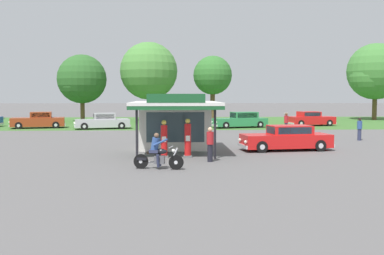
# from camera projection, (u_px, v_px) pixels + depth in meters

# --- Properties ---
(ground_plane) EXTENTS (300.00, 300.00, 0.00)m
(ground_plane) POSITION_uv_depth(u_px,v_px,m) (165.00, 158.00, 22.64)
(ground_plane) COLOR #5B5959
(grass_verge_strip) EXTENTS (120.00, 24.00, 0.01)m
(grass_verge_strip) POSITION_uv_depth(u_px,v_px,m) (168.00, 122.00, 52.52)
(grass_verge_strip) COLOR #3D6B2D
(grass_verge_strip) RESTS_ON ground
(service_station_kiosk) EXTENTS (4.81, 6.65, 3.27)m
(service_station_kiosk) POSITION_uv_depth(u_px,v_px,m) (175.00, 121.00, 26.31)
(service_station_kiosk) COLOR silver
(service_station_kiosk) RESTS_ON ground
(gas_pump_nearside) EXTENTS (0.44, 0.44, 1.93)m
(gas_pump_nearside) POSITION_uv_depth(u_px,v_px,m) (164.00, 140.00, 22.88)
(gas_pump_nearside) COLOR slate
(gas_pump_nearside) RESTS_ON ground
(gas_pump_offside) EXTENTS (0.44, 0.44, 2.00)m
(gas_pump_offside) POSITION_uv_depth(u_px,v_px,m) (188.00, 140.00, 22.94)
(gas_pump_offside) COLOR slate
(gas_pump_offside) RESTS_ON ground
(motorcycle_with_rider) EXTENTS (2.18, 0.80, 1.58)m
(motorcycle_with_rider) POSITION_uv_depth(u_px,v_px,m) (158.00, 154.00, 19.29)
(motorcycle_with_rider) COLOR black
(motorcycle_with_rider) RESTS_ON ground
(featured_classic_sedan) EXTENTS (5.48, 2.44, 1.45)m
(featured_classic_sedan) POSITION_uv_depth(u_px,v_px,m) (286.00, 139.00, 25.88)
(featured_classic_sedan) COLOR red
(featured_classic_sedan) RESTS_ON ground
(parked_car_back_row_centre_left) EXTENTS (5.38, 2.87, 1.57)m
(parked_car_back_row_centre_left) POSITION_uv_depth(u_px,v_px,m) (39.00, 121.00, 43.22)
(parked_car_back_row_centre_left) COLOR #993819
(parked_car_back_row_centre_left) RESTS_ON ground
(parked_car_back_row_far_right) EXTENTS (5.75, 3.15, 1.54)m
(parked_car_back_row_far_right) POSITION_uv_depth(u_px,v_px,m) (241.00, 120.00, 43.79)
(parked_car_back_row_far_right) COLOR #2D844C
(parked_car_back_row_far_right) RESTS_ON ground
(parked_car_back_row_right) EXTENTS (5.33, 2.46, 1.53)m
(parked_car_back_row_right) POSITION_uv_depth(u_px,v_px,m) (170.00, 121.00, 42.57)
(parked_car_back_row_right) COLOR #993819
(parked_car_back_row_right) RESTS_ON ground
(parked_car_second_row_spare) EXTENTS (5.02, 2.59, 1.49)m
(parked_car_second_row_spare) POSITION_uv_depth(u_px,v_px,m) (311.00, 119.00, 46.43)
(parked_car_second_row_spare) COLOR red
(parked_car_second_row_spare) RESTS_ON ground
(parked_car_back_row_centre) EXTENTS (5.44, 2.87, 1.50)m
(parked_car_back_row_centre) POSITION_uv_depth(u_px,v_px,m) (103.00, 122.00, 42.18)
(parked_car_back_row_centre) COLOR #B7B7BC
(parked_car_back_row_centre) RESTS_ON ground
(bystander_standing_back_lot) EXTENTS (0.34, 0.34, 1.67)m
(bystander_standing_back_lot) POSITION_uv_depth(u_px,v_px,m) (210.00, 144.00, 21.40)
(bystander_standing_back_lot) COLOR black
(bystander_standing_back_lot) RESTS_ON ground
(bystander_leaning_by_kiosk) EXTENTS (0.35, 0.35, 1.61)m
(bystander_leaning_by_kiosk) POSITION_uv_depth(u_px,v_px,m) (360.00, 128.00, 31.45)
(bystander_leaning_by_kiosk) COLOR #2D3351
(bystander_leaning_by_kiosk) RESTS_ON ground
(bystander_chatting_near_pumps) EXTENTS (0.38, 0.38, 1.73)m
(bystander_chatting_near_pumps) POSITION_uv_depth(u_px,v_px,m) (286.00, 122.00, 37.10)
(bystander_chatting_near_pumps) COLOR #2D3351
(bystander_chatting_near_pumps) RESTS_ON ground
(tree_oak_left) EXTENTS (4.77, 4.77, 8.01)m
(tree_oak_left) POSITION_uv_depth(u_px,v_px,m) (213.00, 76.00, 54.84)
(tree_oak_left) COLOR brown
(tree_oak_left) RESTS_ON ground
(tree_oak_far_right) EXTENTS (7.18, 7.18, 9.79)m
(tree_oak_far_right) POSITION_uv_depth(u_px,v_px,m) (374.00, 73.00, 56.80)
(tree_oak_far_right) COLOR brown
(tree_oak_far_right) RESTS_ON ground
(tree_oak_distant_spare) EXTENTS (7.04, 7.04, 9.67)m
(tree_oak_distant_spare) POSITION_uv_depth(u_px,v_px,m) (150.00, 72.00, 54.76)
(tree_oak_distant_spare) COLOR brown
(tree_oak_distant_spare) RESTS_ON ground
(tree_oak_centre) EXTENTS (5.88, 5.88, 8.06)m
(tree_oak_centre) POSITION_uv_depth(u_px,v_px,m) (81.00, 80.00, 53.46)
(tree_oak_centre) COLOR brown
(tree_oak_centre) RESTS_ON ground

